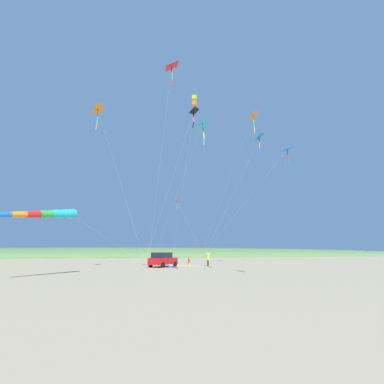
{
  "coord_description": "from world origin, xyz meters",
  "views": [
    {
      "loc": [
        38.85,
        -6.91,
        2.07
      ],
      "look_at": [
        11.42,
        -0.28,
        8.21
      ],
      "focal_mm": 25.32,
      "sensor_mm": 36.0,
      "label": 1
    }
  ],
  "objects_px": {
    "parked_car": "(163,259)",
    "person_child_green_jacket": "(189,262)",
    "kite_delta_purple_drifting": "(176,200)",
    "kite_delta_blue_topmost": "(194,111)",
    "kite_windsock_checkered_midright": "(50,214)",
    "kite_delta_magenta_far_left": "(171,67)",
    "person_adult_flyer": "(208,258)",
    "kite_delta_striped_overhead": "(252,116)",
    "person_child_grey_jacket": "(189,260)",
    "kite_delta_long_streamer_left": "(259,137)",
    "kite_delta_green_low_center": "(97,109)",
    "kite_delta_teal_far_right": "(286,150)",
    "kite_box_small_distant": "(194,101)",
    "kite_delta_black_fish_shape": "(202,124)",
    "cooler_box": "(170,266)"
  },
  "relations": [
    {
      "from": "kite_delta_purple_drifting",
      "to": "kite_delta_blue_topmost",
      "type": "relative_size",
      "value": 0.54
    },
    {
      "from": "kite_delta_long_streamer_left",
      "to": "kite_delta_striped_overhead",
      "type": "distance_m",
      "value": 18.23
    },
    {
      "from": "kite_delta_magenta_far_left",
      "to": "kite_delta_green_low_center",
      "type": "distance_m",
      "value": 9.75
    },
    {
      "from": "person_child_green_jacket",
      "to": "kite_delta_purple_drifting",
      "type": "relative_size",
      "value": 0.12
    },
    {
      "from": "kite_delta_black_fish_shape",
      "to": "cooler_box",
      "type": "bearing_deg",
      "value": -175.95
    },
    {
      "from": "person_adult_flyer",
      "to": "kite_delta_green_low_center",
      "type": "bearing_deg",
      "value": -61.5
    },
    {
      "from": "person_adult_flyer",
      "to": "person_child_green_jacket",
      "type": "xyz_separation_m",
      "value": [
        0.52,
        -2.83,
        -0.37
      ]
    },
    {
      "from": "person_child_grey_jacket",
      "to": "kite_delta_magenta_far_left",
      "type": "distance_m",
      "value": 27.76
    },
    {
      "from": "kite_delta_black_fish_shape",
      "to": "kite_delta_green_low_center",
      "type": "xyz_separation_m",
      "value": [
        -7.34,
        -10.0,
        4.17
      ]
    },
    {
      "from": "kite_delta_black_fish_shape",
      "to": "kite_delta_green_low_center",
      "type": "distance_m",
      "value": 13.09
    },
    {
      "from": "kite_delta_black_fish_shape",
      "to": "kite_delta_green_low_center",
      "type": "height_order",
      "value": "kite_delta_green_low_center"
    },
    {
      "from": "cooler_box",
      "to": "kite_delta_blue_topmost",
      "type": "height_order",
      "value": "kite_delta_blue_topmost"
    },
    {
      "from": "person_adult_flyer",
      "to": "kite_delta_striped_overhead",
      "type": "distance_m",
      "value": 20.93
    },
    {
      "from": "cooler_box",
      "to": "kite_delta_magenta_far_left",
      "type": "distance_m",
      "value": 22.24
    },
    {
      "from": "kite_windsock_checkered_midright",
      "to": "kite_box_small_distant",
      "type": "height_order",
      "value": "kite_box_small_distant"
    },
    {
      "from": "kite_delta_purple_drifting",
      "to": "kite_delta_magenta_far_left",
      "type": "height_order",
      "value": "kite_delta_magenta_far_left"
    },
    {
      "from": "kite_windsock_checkered_midright",
      "to": "kite_delta_purple_drifting",
      "type": "distance_m",
      "value": 21.21
    },
    {
      "from": "kite_windsock_checkered_midright",
      "to": "person_adult_flyer",
      "type": "bearing_deg",
      "value": 127.43
    },
    {
      "from": "kite_windsock_checkered_midright",
      "to": "kite_delta_black_fish_shape",
      "type": "bearing_deg",
      "value": 79.74
    },
    {
      "from": "cooler_box",
      "to": "kite_delta_long_streamer_left",
      "type": "relative_size",
      "value": 0.03
    },
    {
      "from": "person_child_grey_jacket",
      "to": "kite_delta_green_low_center",
      "type": "distance_m",
      "value": 25.23
    },
    {
      "from": "kite_delta_black_fish_shape",
      "to": "parked_car",
      "type": "bearing_deg",
      "value": -174.6
    },
    {
      "from": "kite_delta_long_streamer_left",
      "to": "kite_delta_blue_topmost",
      "type": "bearing_deg",
      "value": -56.12
    },
    {
      "from": "person_child_grey_jacket",
      "to": "kite_delta_purple_drifting",
      "type": "height_order",
      "value": "kite_delta_purple_drifting"
    },
    {
      "from": "kite_windsock_checkered_midright",
      "to": "kite_delta_blue_topmost",
      "type": "xyz_separation_m",
      "value": [
        -3.74,
        12.97,
        12.84
      ]
    },
    {
      "from": "cooler_box",
      "to": "kite_delta_blue_topmost",
      "type": "relative_size",
      "value": 0.03
    },
    {
      "from": "kite_windsock_checkered_midright",
      "to": "kite_delta_magenta_far_left",
      "type": "distance_m",
      "value": 17.51
    },
    {
      "from": "parked_car",
      "to": "person_child_green_jacket",
      "type": "bearing_deg",
      "value": 98.66
    },
    {
      "from": "person_adult_flyer",
      "to": "person_child_green_jacket",
      "type": "distance_m",
      "value": 2.9
    },
    {
      "from": "kite_delta_purple_drifting",
      "to": "parked_car",
      "type": "bearing_deg",
      "value": -33.08
    },
    {
      "from": "kite_delta_magenta_far_left",
      "to": "kite_delta_green_low_center",
      "type": "xyz_separation_m",
      "value": [
        -6.11,
        -7.27,
        -2.2
      ]
    },
    {
      "from": "cooler_box",
      "to": "person_adult_flyer",
      "type": "height_order",
      "value": "person_adult_flyer"
    },
    {
      "from": "person_adult_flyer",
      "to": "kite_delta_magenta_far_left",
      "type": "xyz_separation_m",
      "value": [
        14.32,
        -7.85,
        18.63
      ]
    },
    {
      "from": "kite_delta_magenta_far_left",
      "to": "person_child_grey_jacket",
      "type": "bearing_deg",
      "value": 162.13
    },
    {
      "from": "kite_windsock_checkered_midright",
      "to": "kite_delta_green_low_center",
      "type": "distance_m",
      "value": 13.64
    },
    {
      "from": "person_child_green_jacket",
      "to": "kite_windsock_checkered_midright",
      "type": "distance_m",
      "value": 19.88
    },
    {
      "from": "person_adult_flyer",
      "to": "person_child_grey_jacket",
      "type": "height_order",
      "value": "person_adult_flyer"
    },
    {
      "from": "kite_delta_purple_drifting",
      "to": "kite_delta_teal_far_right",
      "type": "bearing_deg",
      "value": 12.07
    },
    {
      "from": "kite_delta_blue_topmost",
      "to": "kite_box_small_distant",
      "type": "bearing_deg",
      "value": 164.49
    },
    {
      "from": "cooler_box",
      "to": "person_adult_flyer",
      "type": "bearing_deg",
      "value": 121.54
    },
    {
      "from": "kite_windsock_checkered_midright",
      "to": "kite_delta_blue_topmost",
      "type": "distance_m",
      "value": 18.63
    },
    {
      "from": "cooler_box",
      "to": "kite_delta_black_fish_shape",
      "type": "xyz_separation_m",
      "value": [
        11.89,
        0.84,
        13.05
      ]
    },
    {
      "from": "person_adult_flyer",
      "to": "kite_delta_long_streamer_left",
      "type": "height_order",
      "value": "kite_delta_long_streamer_left"
    },
    {
      "from": "kite_delta_purple_drifting",
      "to": "kite_delta_striped_overhead",
      "type": "height_order",
      "value": "kite_delta_striped_overhead"
    },
    {
      "from": "person_child_grey_jacket",
      "to": "kite_delta_long_streamer_left",
      "type": "height_order",
      "value": "kite_delta_long_streamer_left"
    },
    {
      "from": "parked_car",
      "to": "kite_delta_striped_overhead",
      "type": "height_order",
      "value": "kite_delta_striped_overhead"
    },
    {
      "from": "kite_delta_teal_far_right",
      "to": "kite_delta_green_low_center",
      "type": "height_order",
      "value": "kite_delta_green_low_center"
    },
    {
      "from": "cooler_box",
      "to": "kite_delta_teal_far_right",
      "type": "relative_size",
      "value": 0.04
    },
    {
      "from": "kite_windsock_checkered_midright",
      "to": "kite_delta_green_low_center",
      "type": "xyz_separation_m",
      "value": [
        -5.12,
        2.29,
        12.44
      ]
    },
    {
      "from": "person_child_green_jacket",
      "to": "kite_delta_long_streamer_left",
      "type": "height_order",
      "value": "kite_delta_long_streamer_left"
    }
  ]
}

